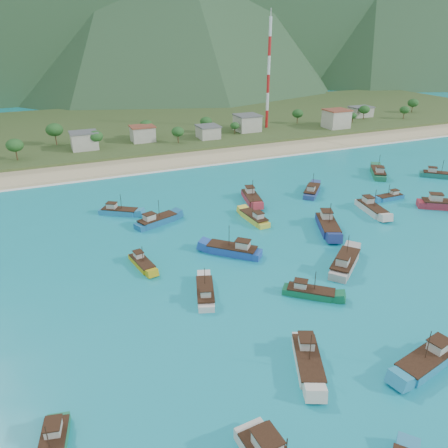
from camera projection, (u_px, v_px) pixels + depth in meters
name	position (u px, v px, depth m)	size (l,w,h in m)	color
ground	(293.00, 269.00, 81.72)	(600.00, 600.00, 0.00)	#0D8092
beach	(169.00, 161.00, 147.78)	(400.00, 18.00, 1.20)	beige
land	(130.00, 127.00, 198.79)	(400.00, 110.00, 2.40)	#385123
surf_line	(178.00, 169.00, 139.84)	(400.00, 2.50, 0.08)	white
village	(171.00, 132.00, 167.67)	(212.59, 27.54, 7.30)	beige
vegetation	(127.00, 134.00, 162.64)	(279.60, 26.28, 8.63)	#235623
radio_tower	(269.00, 75.00, 181.70)	(1.20, 1.20, 43.97)	red
boat_4	(119.00, 212.00, 105.62)	(9.43, 7.64, 5.61)	teal
boat_5	(142.00, 264.00, 82.71)	(3.72, 8.39, 4.79)	gold
boat_7	(233.00, 251.00, 86.89)	(10.26, 9.96, 6.52)	#204BAA
boat_8	(308.00, 361.00, 58.17)	(7.15, 10.76, 6.16)	silver
boat_10	(378.00, 173.00, 133.10)	(9.27, 11.43, 6.80)	#1C6B45
boat_12	(371.00, 209.00, 106.93)	(5.12, 11.31, 6.44)	beige
boat_13	(427.00, 361.00, 57.99)	(11.49, 5.44, 6.53)	teal
boat_14	(438.00, 175.00, 131.87)	(9.38, 8.89, 5.90)	#1D685C
boat_17	(310.00, 293.00, 73.44)	(8.40, 7.72, 5.21)	#116940
boat_18	(328.00, 226.00, 97.44)	(8.22, 12.47, 7.13)	navy
boat_19	(389.00, 198.00, 114.96)	(8.10, 2.47, 4.77)	#176DAB
boat_22	(444.00, 205.00, 108.99)	(12.11, 9.88, 7.21)	#AA2837
boat_25	(157.00, 221.00, 100.27)	(10.81, 6.46, 6.14)	#185E92
boat_26	(312.00, 191.00, 118.59)	(9.34, 9.58, 6.10)	navy
boat_27	(345.00, 264.00, 81.95)	(11.01, 9.86, 6.77)	#ABA29C
boat_28	(251.00, 198.00, 113.67)	(5.53, 11.32, 6.43)	#AC2B39
boat_29	(254.00, 218.00, 101.88)	(3.46, 9.86, 5.73)	yellow
boat_30	(205.00, 293.00, 73.19)	(5.53, 9.64, 5.47)	silver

